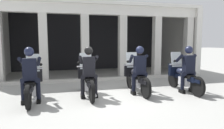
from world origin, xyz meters
The scene contains 11 objects.
ground_plane centered at (0.00, 3.00, 0.00)m, with size 80.00×80.00×0.00m, color #999993.
station_building centered at (0.35, 5.12, 2.18)m, with size 10.03×3.97×3.54m.
kerb_strip centered at (0.35, 2.68, 0.06)m, with size 9.53×0.24×0.12m, color #B7B5AD.
motorcycle_far_left centered at (-2.49, 0.11, 0.50)m, with size 0.62×2.04×1.35m.
police_officer_far_left centered at (-2.49, -0.17, 0.94)m, with size 0.63×0.61×1.58m.
motorcycle_center_left centered at (-0.83, 0.29, 0.50)m, with size 0.62×2.04×1.35m.
police_officer_center_left centered at (-0.83, 0.01, 0.94)m, with size 0.63×0.61×1.58m.
motorcycle_center_right centered at (0.83, 0.30, 0.50)m, with size 0.62×2.04×1.35m.
police_officer_center_right centered at (0.83, 0.02, 0.94)m, with size 0.63×0.61×1.58m.
motorcycle_far_right centered at (2.49, 0.08, 0.50)m, with size 0.62×2.04×1.35m.
police_officer_far_right centered at (2.49, -0.21, 0.94)m, with size 0.63×0.61×1.58m.
Camera 1 is at (-1.70, -6.16, 1.74)m, focal length 32.85 mm.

